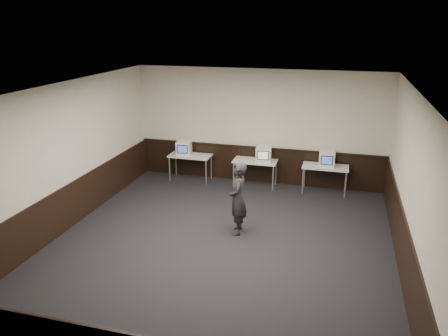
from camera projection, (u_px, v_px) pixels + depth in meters
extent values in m
plane|color=black|center=(220.00, 246.00, 8.99)|extent=(8.00, 8.00, 0.00)
plane|color=white|center=(219.00, 91.00, 7.96)|extent=(8.00, 8.00, 0.00)
plane|color=beige|center=(259.00, 127.00, 12.13)|extent=(7.00, 0.00, 7.00)
plane|color=beige|center=(121.00, 289.00, 4.82)|extent=(7.00, 0.00, 7.00)
plane|color=beige|center=(63.00, 159.00, 9.35)|extent=(0.00, 8.00, 8.00)
plane|color=beige|center=(412.00, 191.00, 7.60)|extent=(0.00, 8.00, 8.00)
cube|color=black|center=(258.00, 165.00, 12.46)|extent=(6.98, 0.04, 1.00)
cube|color=black|center=(69.00, 206.00, 9.70)|extent=(0.04, 7.98, 1.00)
cube|color=black|center=(403.00, 247.00, 7.96)|extent=(0.04, 7.98, 1.00)
cube|color=black|center=(258.00, 147.00, 12.28)|extent=(6.98, 0.06, 0.04)
cube|color=silver|center=(190.00, 156.00, 12.52)|extent=(1.20, 0.60, 0.04)
cylinder|color=#999999|center=(170.00, 169.00, 12.55)|extent=(0.04, 0.04, 0.71)
cylinder|color=#999999|center=(206.00, 172.00, 12.27)|extent=(0.04, 0.04, 0.71)
cylinder|color=#999999|center=(176.00, 164.00, 13.00)|extent=(0.04, 0.04, 0.71)
cylinder|color=#999999|center=(211.00, 167.00, 12.73)|extent=(0.04, 0.04, 0.71)
cube|color=silver|center=(255.00, 161.00, 12.04)|extent=(1.20, 0.60, 0.04)
cylinder|color=#999999|center=(234.00, 175.00, 12.07)|extent=(0.04, 0.04, 0.71)
cylinder|color=#999999|center=(273.00, 179.00, 11.80)|extent=(0.04, 0.04, 0.71)
cylinder|color=#999999|center=(238.00, 169.00, 12.53)|extent=(0.04, 0.04, 0.71)
cylinder|color=#999999|center=(276.00, 173.00, 12.25)|extent=(0.04, 0.04, 0.71)
cube|color=silver|center=(325.00, 167.00, 11.57)|extent=(1.20, 0.60, 0.04)
cylinder|color=#999999|center=(303.00, 181.00, 11.60)|extent=(0.04, 0.04, 0.71)
cylinder|color=#999999|center=(346.00, 185.00, 11.32)|extent=(0.04, 0.04, 0.71)
cylinder|color=#999999|center=(305.00, 175.00, 12.05)|extent=(0.04, 0.04, 0.71)
cylinder|color=#999999|center=(346.00, 179.00, 11.78)|extent=(0.04, 0.04, 0.71)
cube|color=white|center=(184.00, 148.00, 12.48)|extent=(0.46, 0.48, 0.41)
cube|color=black|center=(182.00, 149.00, 12.27)|extent=(0.30, 0.06, 0.24)
cube|color=#34479B|center=(182.00, 149.00, 12.26)|extent=(0.26, 0.04, 0.20)
cube|color=white|center=(264.00, 154.00, 11.91)|extent=(0.45, 0.47, 0.41)
cube|color=black|center=(263.00, 155.00, 11.69)|extent=(0.31, 0.04, 0.25)
cube|color=#ACB8A1|center=(263.00, 156.00, 11.68)|extent=(0.27, 0.03, 0.21)
cube|color=white|center=(327.00, 159.00, 11.50)|extent=(0.42, 0.44, 0.41)
cube|color=black|center=(327.00, 160.00, 11.30)|extent=(0.31, 0.03, 0.24)
cube|color=#3656A0|center=(327.00, 161.00, 11.29)|extent=(0.26, 0.01, 0.20)
imported|color=black|center=(238.00, 199.00, 9.32)|extent=(0.47, 0.64, 1.60)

